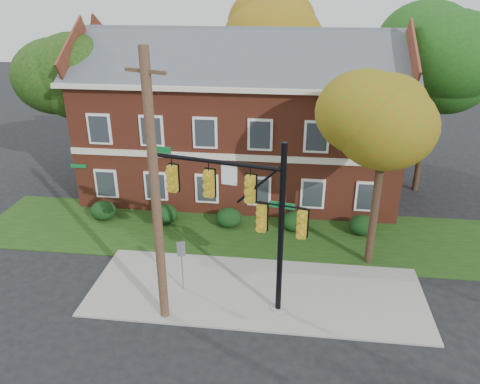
# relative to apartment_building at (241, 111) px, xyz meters

# --- Properties ---
(ground) EXTENTS (120.00, 120.00, 0.00)m
(ground) POSITION_rel_apartment_building_xyz_m (2.00, -11.95, -4.99)
(ground) COLOR black
(ground) RESTS_ON ground
(sidewalk) EXTENTS (14.00, 5.00, 0.08)m
(sidewalk) POSITION_rel_apartment_building_xyz_m (2.00, -10.95, -4.95)
(sidewalk) COLOR gray
(sidewalk) RESTS_ON ground
(grass_strip) EXTENTS (30.00, 6.00, 0.04)m
(grass_strip) POSITION_rel_apartment_building_xyz_m (2.00, -5.95, -4.97)
(grass_strip) COLOR #193811
(grass_strip) RESTS_ON ground
(apartment_building) EXTENTS (18.80, 8.80, 9.74)m
(apartment_building) POSITION_rel_apartment_building_xyz_m (0.00, 0.00, 0.00)
(apartment_building) COLOR maroon
(apartment_building) RESTS_ON ground
(hedge_far_left) EXTENTS (1.40, 1.26, 1.05)m
(hedge_far_left) POSITION_rel_apartment_building_xyz_m (-7.00, -5.25, -4.46)
(hedge_far_left) COLOR black
(hedge_far_left) RESTS_ON ground
(hedge_left) EXTENTS (1.40, 1.26, 1.05)m
(hedge_left) POSITION_rel_apartment_building_xyz_m (-3.50, -5.25, -4.46)
(hedge_left) COLOR black
(hedge_left) RESTS_ON ground
(hedge_center) EXTENTS (1.40, 1.26, 1.05)m
(hedge_center) POSITION_rel_apartment_building_xyz_m (0.00, -5.25, -4.46)
(hedge_center) COLOR black
(hedge_center) RESTS_ON ground
(hedge_right) EXTENTS (1.40, 1.26, 1.05)m
(hedge_right) POSITION_rel_apartment_building_xyz_m (3.50, -5.25, -4.46)
(hedge_right) COLOR black
(hedge_right) RESTS_ON ground
(hedge_far_right) EXTENTS (1.40, 1.26, 1.05)m
(hedge_far_right) POSITION_rel_apartment_building_xyz_m (7.00, -5.25, -4.46)
(hedge_far_right) COLOR black
(hedge_far_right) RESTS_ON ground
(tree_near_right) EXTENTS (4.50, 4.25, 8.58)m
(tree_near_right) POSITION_rel_apartment_building_xyz_m (7.22, -8.09, 1.68)
(tree_near_right) COLOR black
(tree_near_right) RESTS_ON ground
(tree_left_rear) EXTENTS (5.40, 5.10, 8.88)m
(tree_left_rear) POSITION_rel_apartment_building_xyz_m (-9.73, -1.12, 1.69)
(tree_left_rear) COLOR black
(tree_left_rear) RESTS_ON ground
(tree_right_rear) EXTENTS (6.30, 5.95, 10.62)m
(tree_right_rear) POSITION_rel_apartment_building_xyz_m (11.31, 0.86, 3.13)
(tree_right_rear) COLOR black
(tree_right_rear) RESTS_ON ground
(tree_far_rear) EXTENTS (6.84, 6.46, 11.52)m
(tree_far_rear) POSITION_rel_apartment_building_xyz_m (1.34, 7.84, 3.86)
(tree_far_rear) COLOR black
(tree_far_rear) RESTS_ON ground
(traffic_signal) EXTENTS (6.21, 1.47, 7.04)m
(traffic_signal) POSITION_rel_apartment_building_xyz_m (1.73, -11.83, -0.62)
(traffic_signal) COLOR gray
(traffic_signal) RESTS_ON ground
(utility_pole) EXTENTS (1.52, 0.70, 10.26)m
(utility_pole) POSITION_rel_apartment_building_xyz_m (-1.41, -12.95, 0.22)
(utility_pole) COLOR #453020
(utility_pole) RESTS_ON ground
(sign_post) EXTENTS (0.34, 0.13, 2.36)m
(sign_post) POSITION_rel_apartment_building_xyz_m (-1.09, -11.20, -3.38)
(sign_post) COLOR slate
(sign_post) RESTS_ON ground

